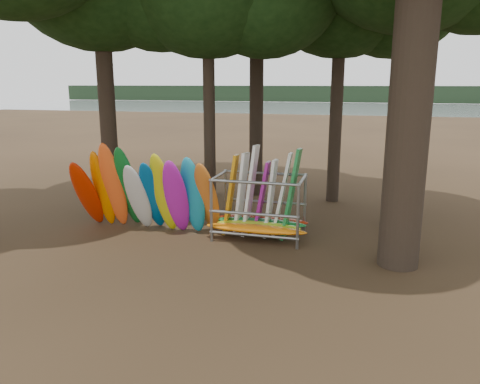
# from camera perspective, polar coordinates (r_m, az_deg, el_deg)

# --- Properties ---
(ground) EXTENTS (120.00, 120.00, 0.00)m
(ground) POSITION_cam_1_polar(r_m,az_deg,el_deg) (13.48, -2.79, -7.15)
(ground) COLOR #47331E
(ground) RESTS_ON ground
(lake) EXTENTS (160.00, 160.00, 0.00)m
(lake) POSITION_cam_1_polar(r_m,az_deg,el_deg) (72.27, 12.21, 9.15)
(lake) COLOR gray
(lake) RESTS_ON ground
(far_shore) EXTENTS (160.00, 4.00, 4.00)m
(far_shore) POSITION_cam_1_polar(r_m,az_deg,el_deg) (122.11, 13.64, 11.53)
(far_shore) COLOR black
(far_shore) RESTS_ON ground
(kayak_row) EXTENTS (4.78, 1.90, 3.02)m
(kayak_row) POSITION_cam_1_polar(r_m,az_deg,el_deg) (15.10, -11.39, -0.14)
(kayak_row) COLOR red
(kayak_row) RESTS_ON ground
(storage_rack) EXTENTS (3.11, 1.56, 2.87)m
(storage_rack) POSITION_cam_1_polar(r_m,az_deg,el_deg) (14.36, 2.39, -2.02)
(storage_rack) COLOR gray
(storage_rack) RESTS_ON ground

